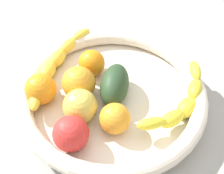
# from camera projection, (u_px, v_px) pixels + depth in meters

# --- Properties ---
(kitchen_counter) EXTENTS (1.20, 1.20, 0.03)m
(kitchen_counter) POSITION_uv_depth(u_px,v_px,m) (112.00, 108.00, 0.58)
(kitchen_counter) COLOR #969795
(kitchen_counter) RESTS_ON ground
(fruit_bowl) EXTENTS (0.36, 0.36, 0.05)m
(fruit_bowl) POSITION_uv_depth(u_px,v_px,m) (112.00, 95.00, 0.55)
(fruit_bowl) COLOR silver
(fruit_bowl) RESTS_ON kitchen_counter
(banana_draped_left) EXTENTS (0.09, 0.25, 0.04)m
(banana_draped_left) POSITION_uv_depth(u_px,v_px,m) (55.00, 64.00, 0.58)
(banana_draped_left) COLOR yellow
(banana_draped_left) RESTS_ON fruit_bowl
(banana_draped_right) EXTENTS (0.08, 0.21, 0.04)m
(banana_draped_right) POSITION_uv_depth(u_px,v_px,m) (183.00, 102.00, 0.51)
(banana_draped_right) COLOR yellow
(banana_draped_right) RESTS_ON fruit_bowl
(orange_front) EXTENTS (0.06, 0.06, 0.06)m
(orange_front) POSITION_uv_depth(u_px,v_px,m) (92.00, 63.00, 0.58)
(orange_front) COLOR orange
(orange_front) RESTS_ON fruit_bowl
(orange_mid_left) EXTENTS (0.06, 0.06, 0.06)m
(orange_mid_left) POSITION_uv_depth(u_px,v_px,m) (115.00, 119.00, 0.48)
(orange_mid_left) COLOR orange
(orange_mid_left) RESTS_ON fruit_bowl
(orange_mid_right) EXTENTS (0.06, 0.06, 0.06)m
(orange_mid_right) POSITION_uv_depth(u_px,v_px,m) (41.00, 89.00, 0.53)
(orange_mid_right) COLOR orange
(orange_mid_right) RESTS_ON fruit_bowl
(orange_rear) EXTENTS (0.06, 0.06, 0.06)m
(orange_rear) POSITION_uv_depth(u_px,v_px,m) (79.00, 83.00, 0.53)
(orange_rear) COLOR orange
(orange_rear) RESTS_ON fruit_bowl
(tomato_red) EXTENTS (0.06, 0.06, 0.06)m
(tomato_red) POSITION_uv_depth(u_px,v_px,m) (71.00, 133.00, 0.46)
(tomato_red) COLOR red
(tomato_red) RESTS_ON fruit_bowl
(avocado_dark) EXTENTS (0.09, 0.11, 0.06)m
(avocado_dark) POSITION_uv_depth(u_px,v_px,m) (116.00, 86.00, 0.54)
(avocado_dark) COLOR #253E24
(avocado_dark) RESTS_ON fruit_bowl
(apple_yellow) EXTENTS (0.06, 0.06, 0.06)m
(apple_yellow) POSITION_uv_depth(u_px,v_px,m) (80.00, 106.00, 0.50)
(apple_yellow) COLOR #D7C24D
(apple_yellow) RESTS_ON fruit_bowl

